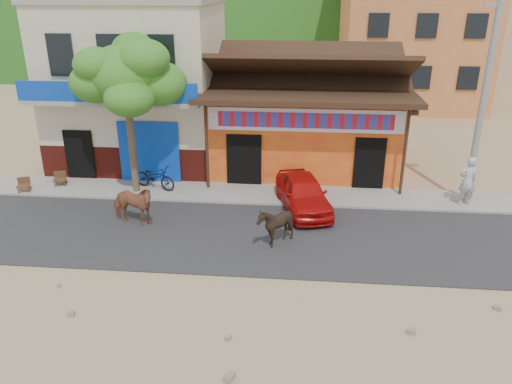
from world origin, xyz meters
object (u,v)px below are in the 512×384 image
tree (129,117)px  cow_dark (275,225)px  red_car (303,193)px  scooter (155,177)px  cafe_chair_left (59,173)px  cow_tan (132,205)px  utility_pole (484,95)px  pedestrian (467,181)px  cafe_chair_right (22,179)px

tree → cow_dark: (5.76, -3.80, -2.41)m
tree → red_car: 7.12m
red_car → scooter: size_ratio=2.05×
cafe_chair_left → red_car: bearing=-25.8°
tree → cow_tan: (0.81, -2.78, -2.36)m
utility_pole → cow_dark: utility_pole is taller
pedestrian → scooter: bearing=-14.3°
red_car → cafe_chair_left: 9.97m
cow_tan → cafe_chair_left: bearing=67.1°
scooter → cafe_chair_right: size_ratio=1.83×
cow_tan → cafe_chair_right: bearing=80.3°
cow_tan → pedestrian: bearing=-63.7°
red_car → cafe_chair_right: (-11.01, 0.50, -0.06)m
red_car → cafe_chair_right: bearing=162.6°
pedestrian → cafe_chair_left: 15.89m
tree → cafe_chair_right: tree is taller
tree → cafe_chair_right: 5.08m
pedestrian → cow_tan: bearing=0.4°
utility_pole → cow_tan: (-11.99, -2.98, -3.36)m
tree → cow_tan: tree is taller
cafe_chair_right → pedestrian: bearing=-19.3°
tree → red_car: bearing=-8.6°
tree → cow_dark: bearing=-33.4°
red_car → pedestrian: 6.05m
utility_pole → red_car: (-6.19, -1.20, -3.44)m
utility_pole → scooter: size_ratio=4.35×
scooter → cafe_chair_left: 3.98m
cafe_chair_left → scooter: bearing=-18.3°
scooter → utility_pole: bearing=-70.1°
utility_pole → cafe_chair_left: utility_pole is taller
cow_dark → tree: bearing=-128.8°
utility_pole → cow_dark: bearing=-150.4°
cow_tan → pedestrian: size_ratio=0.91×
utility_pole → cafe_chair_right: size_ratio=7.98×
tree → scooter: bearing=22.0°
cow_tan → cafe_chair_left: (-4.08, 3.06, -0.14)m
cow_dark → scooter: bearing=-134.4°
utility_pole → scooter: bearing=179.6°
cafe_chair_right → tree: bearing=-13.8°
cow_dark → utility_pole: bearing=114.3°
cow_tan → scooter: 3.07m
cow_tan → scooter: bearing=15.9°
utility_pole → cafe_chair_left: 16.45m
utility_pole → cafe_chair_right: utility_pole is taller
cow_tan → scooter: (-0.10, 3.07, -0.16)m
cow_tan → red_car: 6.07m
red_car → cafe_chair_left: (-9.89, 1.28, -0.06)m
cow_tan → cow_dark: 5.05m
cow_tan → scooter: cow_tan is taller
utility_pole → cafe_chair_left: (-16.08, 0.08, -3.50)m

